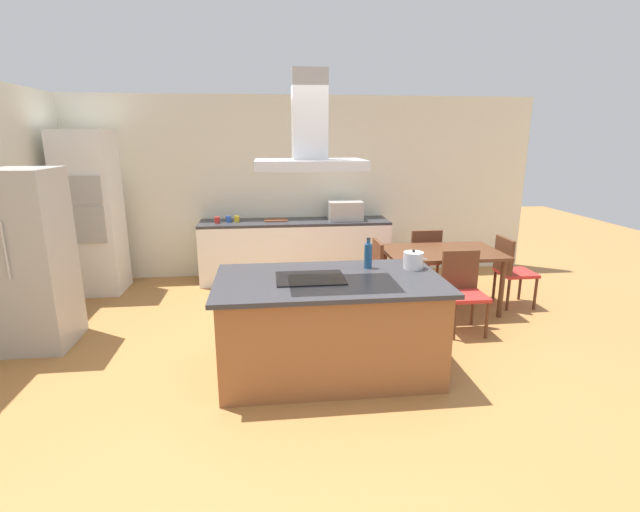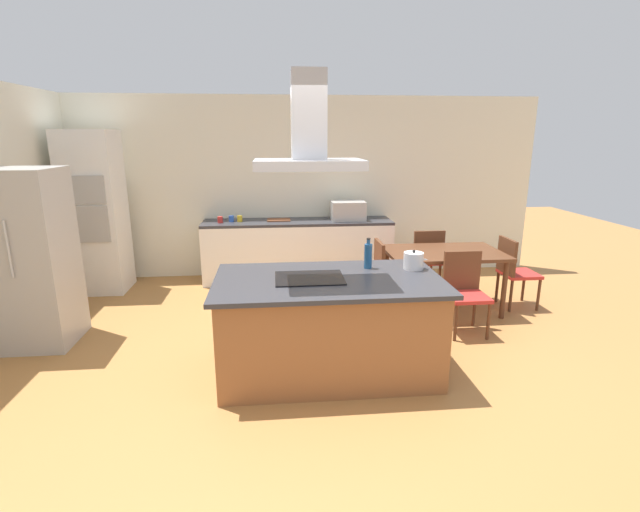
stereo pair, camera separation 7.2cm
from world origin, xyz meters
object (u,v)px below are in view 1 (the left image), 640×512
chair_at_right_end (510,267)px  tea_kettle (413,260)px  wall_oven_stack (91,213)px  chair_facing_back_wall (423,256)px  coffee_mug_red (217,220)px  chair_facing_island (463,286)px  range_hood (310,138)px  cutting_board (276,220)px  chair_at_left_end (369,272)px  coffee_mug_blue (228,219)px  dining_table (442,257)px  olive_oil_bottle (368,255)px  refrigerator (23,260)px  cooktop (310,278)px  coffee_mug_yellow (237,219)px  countertop_microwave (345,210)px

chair_at_right_end → tea_kettle: bearing=-144.0°
wall_oven_stack → chair_facing_back_wall: wall_oven_stack is taller
coffee_mug_red → chair_facing_back_wall: bearing=-14.1°
chair_facing_island → range_hood: range_hood is taller
cutting_board → chair_at_left_end: bearing=-54.0°
coffee_mug_blue → dining_table: size_ratio=0.06×
cutting_board → chair_at_left_end: (1.09, -1.49, -0.40)m
tea_kettle → range_hood: (-1.00, -0.21, 1.12)m
olive_oil_bottle → coffee_mug_red: 3.03m
dining_table → range_hood: 2.69m
olive_oil_bottle → refrigerator: size_ratio=0.16×
cutting_board → range_hood: bearing=-85.4°
coffee_mug_blue → wall_oven_stack: bearing=-172.5°
coffee_mug_red → chair_facing_back_wall: coffee_mug_red is taller
olive_oil_bottle → range_hood: (-0.58, -0.28, 1.08)m
olive_oil_bottle → chair_at_right_end: (2.10, 1.15, -0.52)m
cooktop → dining_table: size_ratio=0.43×
cooktop → coffee_mug_yellow: bearing=105.6°
wall_oven_stack → chair_at_left_end: bearing=-18.7°
wall_oven_stack → chair_facing_back_wall: size_ratio=2.47×
coffee_mug_red → chair_at_left_end: size_ratio=0.10×
chair_facing_back_wall → chair_facing_island: same height
chair_at_right_end → cooktop: bearing=-151.8°
tea_kettle → range_hood: 1.52m
dining_table → chair_at_right_end: size_ratio=1.57×
coffee_mug_red → refrigerator: (-1.73, -1.90, -0.03)m
chair_facing_back_wall → chair_at_left_end: 1.13m
countertop_microwave → chair_facing_island: countertop_microwave is taller
wall_oven_stack → chair_facing_back_wall: (4.50, -0.54, -0.59)m
wall_oven_stack → range_hood: 3.93m
tea_kettle → countertop_microwave: size_ratio=0.48×
chair_at_left_end → chair_facing_island: bearing=-36.0°
tea_kettle → chair_facing_back_wall: bearing=67.9°
refrigerator → range_hood: bearing=-18.1°
chair_facing_back_wall → chair_at_right_end: size_ratio=1.00×
olive_oil_bottle → countertop_microwave: olive_oil_bottle is taller
chair_facing_back_wall → tea_kettle: bearing=-112.1°
cooktop → coffee_mug_yellow: (-0.80, 2.88, 0.04)m
dining_table → chair_facing_island: size_ratio=1.57×
coffee_mug_red → cutting_board: size_ratio=0.26×
dining_table → chair_at_left_end: (-0.92, -0.00, -0.16)m
coffee_mug_blue → range_hood: (0.92, -2.88, 1.16)m
cutting_board → range_hood: size_ratio=0.38×
tea_kettle → coffee_mug_red: size_ratio=2.65×
chair_facing_island → range_hood: 2.50m
chair_at_left_end → cooktop: bearing=-120.6°
cutting_board → refrigerator: (-2.58, -2.01, 0.00)m
coffee_mug_blue → chair_facing_back_wall: size_ratio=0.10×
cooktop → coffee_mug_blue: (-0.92, 2.88, 0.04)m
range_hood → chair_at_right_end: bearing=28.2°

